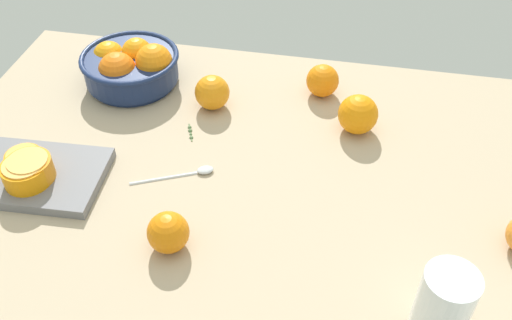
{
  "coord_description": "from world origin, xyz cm",
  "views": [
    {
      "loc": [
        14.57,
        -73.27,
        76.23
      ],
      "look_at": [
        0.47,
        -1.36,
        8.67
      ],
      "focal_mm": 39.91,
      "sensor_mm": 36.0,
      "label": 1
    }
  ],
  "objects_px": {
    "orange_half_0": "(30,169)",
    "loose_orange_1": "(168,232)",
    "orange_half_1": "(25,161)",
    "spoon": "(186,173)",
    "loose_orange_2": "(212,92)",
    "loose_orange_0": "(323,81)",
    "cutting_board": "(37,176)",
    "loose_orange_4": "(358,114)",
    "juice_glass": "(443,306)",
    "fruit_bowl": "(131,66)",
    "orange_half_2": "(26,173)"
  },
  "relations": [
    {
      "from": "orange_half_1",
      "to": "loose_orange_2",
      "type": "distance_m",
      "value": 0.4
    },
    {
      "from": "loose_orange_4",
      "to": "spoon",
      "type": "distance_m",
      "value": 0.37
    },
    {
      "from": "fruit_bowl",
      "to": "spoon",
      "type": "xyz_separation_m",
      "value": [
        0.21,
        -0.27,
        -0.04
      ]
    },
    {
      "from": "juice_glass",
      "to": "loose_orange_1",
      "type": "relative_size",
      "value": 1.68
    },
    {
      "from": "loose_orange_0",
      "to": "spoon",
      "type": "bearing_deg",
      "value": -125.89
    },
    {
      "from": "loose_orange_2",
      "to": "loose_orange_4",
      "type": "bearing_deg",
      "value": -3.78
    },
    {
      "from": "orange_half_1",
      "to": "spoon",
      "type": "xyz_separation_m",
      "value": [
        0.29,
        0.06,
        -0.03
      ]
    },
    {
      "from": "loose_orange_4",
      "to": "orange_half_1",
      "type": "bearing_deg",
      "value": -156.73
    },
    {
      "from": "loose_orange_1",
      "to": "loose_orange_2",
      "type": "bearing_deg",
      "value": 93.65
    },
    {
      "from": "orange_half_2",
      "to": "fruit_bowl",
      "type": "bearing_deg",
      "value": 79.44
    },
    {
      "from": "orange_half_2",
      "to": "loose_orange_4",
      "type": "height_order",
      "value": "loose_orange_4"
    },
    {
      "from": "spoon",
      "to": "orange_half_0",
      "type": "bearing_deg",
      "value": -163.2
    },
    {
      "from": "cutting_board",
      "to": "loose_orange_2",
      "type": "xyz_separation_m",
      "value": [
        0.27,
        0.29,
        0.03
      ]
    },
    {
      "from": "orange_half_1",
      "to": "spoon",
      "type": "relative_size",
      "value": 0.44
    },
    {
      "from": "loose_orange_0",
      "to": "cutting_board",
      "type": "bearing_deg",
      "value": -142.86
    },
    {
      "from": "fruit_bowl",
      "to": "cutting_board",
      "type": "height_order",
      "value": "fruit_bowl"
    },
    {
      "from": "orange_half_1",
      "to": "orange_half_2",
      "type": "distance_m",
      "value": 0.04
    },
    {
      "from": "cutting_board",
      "to": "loose_orange_4",
      "type": "height_order",
      "value": "loose_orange_4"
    },
    {
      "from": "orange_half_0",
      "to": "loose_orange_1",
      "type": "bearing_deg",
      "value": -17.21
    },
    {
      "from": "loose_orange_0",
      "to": "loose_orange_4",
      "type": "bearing_deg",
      "value": -53.23
    },
    {
      "from": "orange_half_2",
      "to": "loose_orange_2",
      "type": "bearing_deg",
      "value": 48.97
    },
    {
      "from": "fruit_bowl",
      "to": "spoon",
      "type": "distance_m",
      "value": 0.34
    },
    {
      "from": "fruit_bowl",
      "to": "spoon",
      "type": "height_order",
      "value": "fruit_bowl"
    },
    {
      "from": "loose_orange_4",
      "to": "orange_half_2",
      "type": "bearing_deg",
      "value": -153.57
    },
    {
      "from": "juice_glass",
      "to": "orange_half_2",
      "type": "distance_m",
      "value": 0.75
    },
    {
      "from": "loose_orange_2",
      "to": "loose_orange_4",
      "type": "xyz_separation_m",
      "value": [
        0.31,
        -0.02,
        0.0
      ]
    },
    {
      "from": "orange_half_2",
      "to": "loose_orange_4",
      "type": "bearing_deg",
      "value": 26.43
    },
    {
      "from": "loose_orange_4",
      "to": "spoon",
      "type": "height_order",
      "value": "loose_orange_4"
    },
    {
      "from": "cutting_board",
      "to": "spoon",
      "type": "relative_size",
      "value": 1.65
    },
    {
      "from": "loose_orange_0",
      "to": "loose_orange_2",
      "type": "relative_size",
      "value": 0.96
    },
    {
      "from": "fruit_bowl",
      "to": "loose_orange_4",
      "type": "relative_size",
      "value": 2.69
    },
    {
      "from": "loose_orange_0",
      "to": "loose_orange_2",
      "type": "distance_m",
      "value": 0.25
    },
    {
      "from": "loose_orange_1",
      "to": "loose_orange_2",
      "type": "height_order",
      "value": "loose_orange_2"
    },
    {
      "from": "loose_orange_2",
      "to": "loose_orange_1",
      "type": "bearing_deg",
      "value": -86.35
    },
    {
      "from": "cutting_board",
      "to": "orange_half_0",
      "type": "height_order",
      "value": "orange_half_0"
    },
    {
      "from": "cutting_board",
      "to": "loose_orange_1",
      "type": "height_order",
      "value": "loose_orange_1"
    },
    {
      "from": "orange_half_1",
      "to": "loose_orange_2",
      "type": "bearing_deg",
      "value": 44.01
    },
    {
      "from": "juice_glass",
      "to": "loose_orange_0",
      "type": "relative_size",
      "value": 1.64
    },
    {
      "from": "orange_half_1",
      "to": "loose_orange_0",
      "type": "distance_m",
      "value": 0.64
    },
    {
      "from": "juice_glass",
      "to": "loose_orange_0",
      "type": "bearing_deg",
      "value": 112.81
    },
    {
      "from": "cutting_board",
      "to": "orange_half_2",
      "type": "xyz_separation_m",
      "value": [
        0.0,
        -0.03,
        0.03
      ]
    },
    {
      "from": "orange_half_2",
      "to": "loose_orange_0",
      "type": "height_order",
      "value": "loose_orange_0"
    },
    {
      "from": "orange_half_0",
      "to": "spoon",
      "type": "xyz_separation_m",
      "value": [
        0.27,
        0.08,
        -0.04
      ]
    },
    {
      "from": "orange_half_0",
      "to": "loose_orange_1",
      "type": "relative_size",
      "value": 1.17
    },
    {
      "from": "orange_half_0",
      "to": "loose_orange_2",
      "type": "relative_size",
      "value": 1.1
    },
    {
      "from": "juice_glass",
      "to": "loose_orange_0",
      "type": "height_order",
      "value": "juice_glass"
    },
    {
      "from": "orange_half_1",
      "to": "spoon",
      "type": "bearing_deg",
      "value": 11.56
    },
    {
      "from": "orange_half_1",
      "to": "loose_orange_2",
      "type": "xyz_separation_m",
      "value": [
        0.29,
        0.28,
        -0.0
      ]
    },
    {
      "from": "juice_glass",
      "to": "orange_half_0",
      "type": "bearing_deg",
      "value": 167.69
    },
    {
      "from": "loose_orange_1",
      "to": "loose_orange_0",
      "type": "bearing_deg",
      "value": 67.19
    }
  ]
}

